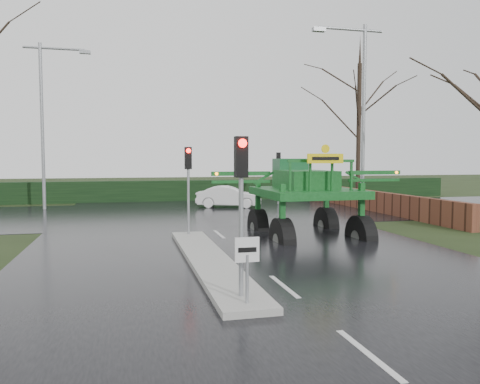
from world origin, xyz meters
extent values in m
plane|color=black|center=(0.00, 0.00, 0.00)|extent=(140.00, 140.00, 0.00)
cube|color=black|center=(0.00, 10.00, 0.00)|extent=(14.00, 80.00, 0.02)
cube|color=black|center=(0.00, 16.00, 0.01)|extent=(80.00, 12.00, 0.02)
cube|color=gray|center=(-1.30, 3.00, 0.09)|extent=(1.20, 10.00, 0.16)
cube|color=black|center=(0.00, 24.00, 0.75)|extent=(44.00, 0.90, 1.50)
cube|color=#592D1E|center=(10.50, 16.00, 0.60)|extent=(0.40, 20.00, 1.20)
cylinder|color=gray|center=(-1.30, -1.50, 0.65)|extent=(0.07, 0.07, 1.00)
cube|color=silver|center=(-1.30, -1.50, 1.25)|extent=(0.50, 0.04, 0.50)
cube|color=black|center=(-1.30, -1.52, 1.25)|extent=(0.38, 0.01, 0.10)
cylinder|color=gray|center=(-1.30, -1.00, 1.75)|extent=(0.10, 0.10, 3.50)
cube|color=black|center=(-1.30, -1.00, 3.10)|extent=(0.26, 0.22, 0.85)
sphere|color=#FF0C07|center=(-1.30, -1.13, 3.38)|extent=(0.18, 0.18, 0.18)
cylinder|color=gray|center=(-1.30, 7.50, 1.75)|extent=(0.10, 0.10, 3.50)
cube|color=black|center=(-1.30, 7.50, 3.10)|extent=(0.26, 0.22, 0.85)
sphere|color=#FF0C07|center=(-1.30, 7.37, 3.38)|extent=(0.18, 0.18, 0.18)
cylinder|color=gray|center=(6.50, 20.00, 1.75)|extent=(0.10, 0.10, 3.50)
cube|color=black|center=(6.50, 20.00, 3.10)|extent=(0.26, 0.22, 0.85)
sphere|color=#FF0C07|center=(6.50, 20.13, 3.38)|extent=(0.18, 0.18, 0.18)
cylinder|color=gray|center=(8.50, 12.00, 5.00)|extent=(0.20, 0.20, 10.00)
cylinder|color=gray|center=(7.70, 12.00, 9.70)|extent=(3.52, 0.14, 0.14)
cube|color=gray|center=(5.94, 12.00, 9.58)|extent=(0.65, 0.30, 0.20)
cylinder|color=gray|center=(-8.50, 20.00, 5.00)|extent=(0.20, 0.20, 10.00)
cylinder|color=gray|center=(-7.70, 20.00, 9.70)|extent=(3.52, 0.14, 0.14)
cube|color=gray|center=(-5.94, 20.00, 9.58)|extent=(0.65, 0.30, 0.20)
cylinder|color=black|center=(13.00, 21.00, 5.00)|extent=(0.32, 0.32, 10.00)
cone|color=black|center=(13.00, 21.00, 10.80)|extent=(0.24, 0.24, 2.50)
cylinder|color=black|center=(0.34, 7.45, 0.89)|extent=(0.50, 1.79, 1.79)
cylinder|color=#595B56|center=(0.34, 7.45, 0.89)|extent=(0.53, 0.63, 0.63)
cube|color=#0B4212|center=(0.34, 7.45, 2.01)|extent=(0.20, 0.20, 2.06)
cylinder|color=black|center=(3.55, 7.47, 0.89)|extent=(0.50, 1.79, 1.79)
cylinder|color=#595B56|center=(3.55, 7.47, 0.89)|extent=(0.53, 0.63, 0.63)
cube|color=#0B4212|center=(3.55, 7.47, 2.01)|extent=(0.20, 0.20, 2.06)
cylinder|color=black|center=(0.35, 4.23, 0.89)|extent=(0.50, 1.79, 1.79)
cylinder|color=#595B56|center=(0.35, 4.23, 0.89)|extent=(0.53, 0.63, 0.63)
cube|color=#0B4212|center=(0.35, 4.23, 2.01)|extent=(0.20, 0.20, 2.06)
cylinder|color=black|center=(3.57, 4.25, 0.89)|extent=(0.50, 1.79, 1.79)
cylinder|color=#595B56|center=(3.57, 4.25, 0.89)|extent=(0.53, 0.63, 0.63)
cube|color=#0B4212|center=(3.57, 4.25, 2.01)|extent=(0.20, 0.20, 2.06)
cube|color=#0B4212|center=(1.95, 5.85, 2.59)|extent=(3.78, 4.31, 0.31)
cube|color=#0B4212|center=(1.95, 6.03, 3.08)|extent=(1.98, 2.69, 0.80)
cube|color=#114A24|center=(1.94, 7.82, 3.40)|extent=(1.35, 1.08, 1.16)
cube|color=#0B4212|center=(1.96, 4.42, 3.89)|extent=(2.68, 0.12, 0.11)
cube|color=#0B4212|center=(-0.90, 5.48, 3.40)|extent=(2.32, 0.17, 0.16)
sphere|color=orange|center=(-1.89, 5.38, 3.40)|extent=(0.13, 0.13, 0.13)
cube|color=#0B4212|center=(4.82, 5.51, 3.40)|extent=(2.32, 0.17, 0.16)
sphere|color=orange|center=(5.80, 5.43, 3.40)|extent=(0.13, 0.13, 0.13)
cube|color=yellow|center=(1.96, 4.06, 3.98)|extent=(1.43, 0.06, 0.36)
cube|color=black|center=(1.96, 4.06, 3.98)|extent=(1.07, 0.02, 0.13)
cylinder|color=yellow|center=(1.96, 4.06, 4.34)|extent=(0.32, 0.04, 0.32)
imported|color=white|center=(2.69, 18.42, 0.00)|extent=(4.32, 2.61, 1.34)
camera|label=1|loc=(-3.62, -10.42, 3.05)|focal=35.00mm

